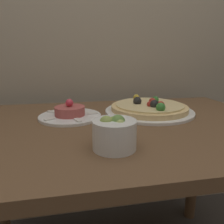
{
  "coord_description": "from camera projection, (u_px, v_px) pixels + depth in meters",
  "views": [
    {
      "loc": [
        -0.16,
        -0.33,
        0.96
      ],
      "look_at": [
        -0.02,
        0.38,
        0.77
      ],
      "focal_mm": 35.0,
      "sensor_mm": 36.0,
      "label": 1
    }
  ],
  "objects": [
    {
      "name": "dining_table",
      "position": [
        117.0,
        151.0,
        0.79
      ],
      "size": [
        1.17,
        0.76,
        0.73
      ],
      "color": "brown",
      "rests_on": "ground_plane"
    },
    {
      "name": "small_bowl",
      "position": [
        114.0,
        133.0,
        0.55
      ],
      "size": [
        0.11,
        0.11,
        0.09
      ],
      "color": "white",
      "rests_on": "dining_table"
    },
    {
      "name": "tartare_plate",
      "position": [
        70.0,
        114.0,
        0.83
      ],
      "size": [
        0.23,
        0.23,
        0.07
      ],
      "color": "white",
      "rests_on": "dining_table"
    },
    {
      "name": "pizza_plate",
      "position": [
        149.0,
        108.0,
        0.9
      ],
      "size": [
        0.36,
        0.36,
        0.06
      ],
      "color": "white",
      "rests_on": "dining_table"
    }
  ]
}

